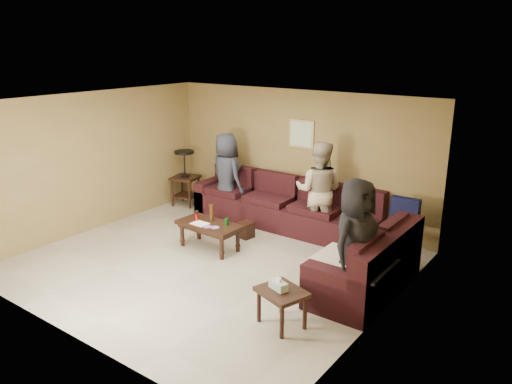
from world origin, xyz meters
TOP-DOWN VIEW (x-y plane):
  - room at (0.00, 0.00)m, footprint 5.60×5.50m
  - sectional_sofa at (0.81, 1.52)m, footprint 4.65×2.90m
  - coffee_table at (-0.40, 0.42)m, footprint 1.11×0.58m
  - end_table_left at (-2.36, 1.90)m, footprint 0.63×0.63m
  - side_table_right at (1.87, -0.85)m, footprint 0.69×0.62m
  - waste_bin at (-0.21, 1.17)m, footprint 0.27×0.27m
  - wall_art at (0.10, 2.48)m, footprint 0.52×0.04m
  - person_left at (-1.21, 1.87)m, footprint 0.92×0.73m
  - person_middle at (0.82, 1.90)m, footprint 1.01×0.88m
  - person_right at (2.32, 0.17)m, footprint 0.63×0.89m

SIDE VIEW (x-z plane):
  - waste_bin at x=-0.21m, z-range 0.00..0.28m
  - sectional_sofa at x=0.81m, z-range -0.16..0.81m
  - coffee_table at x=-0.40m, z-range 0.02..0.76m
  - side_table_right at x=1.87m, z-range 0.10..0.71m
  - end_table_left at x=-2.36m, z-range 0.03..1.19m
  - person_left at x=-1.21m, z-range 0.00..1.66m
  - person_right at x=2.32m, z-range 0.00..1.71m
  - person_middle at x=0.82m, z-range 0.00..1.74m
  - room at x=0.00m, z-range 0.41..2.91m
  - wall_art at x=0.10m, z-range 1.44..1.96m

